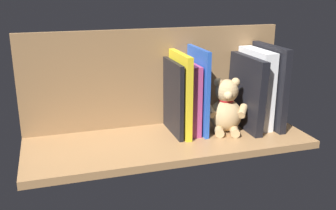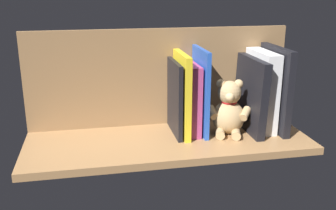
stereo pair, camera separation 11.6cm
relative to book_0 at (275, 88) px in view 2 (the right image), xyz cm
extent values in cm
cube|color=#A87A4C|center=(35.08, 2.32, -14.35)|extent=(85.34, 31.98, 2.20)
cube|color=olive|center=(35.08, -11.42, 2.58)|extent=(85.34, 1.50, 31.64)
cube|color=black|center=(0.00, 0.00, 0.00)|extent=(2.18, 20.54, 26.49)
cube|color=white|center=(3.98, -1.35, -0.73)|extent=(4.55, 17.64, 25.03)
cube|color=black|center=(8.13, 0.16, -1.60)|extent=(3.35, 20.87, 23.37)
ellipsoid|color=tan|center=(15.76, 1.78, -7.99)|extent=(12.29, 11.63, 10.52)
sphere|color=tan|center=(15.76, 1.78, -0.02)|extent=(7.23, 7.23, 7.23)
sphere|color=tan|center=(13.19, 2.64, 2.70)|extent=(2.79, 2.79, 2.79)
sphere|color=tan|center=(18.34, 0.93, 2.70)|extent=(2.79, 2.79, 2.79)
sphere|color=#DBB77F|center=(16.73, 4.70, -0.56)|extent=(2.79, 2.79, 2.79)
cylinder|color=tan|center=(11.43, 4.60, -6.15)|extent=(5.14, 5.58, 3.89)
cylinder|color=tan|center=(20.92, 1.46, -6.15)|extent=(2.62, 5.24, 3.89)
cylinder|color=tan|center=(14.92, 6.77, -11.85)|extent=(3.89, 4.62, 2.79)
cylinder|color=tan|center=(19.41, 5.29, -11.85)|extent=(3.89, 4.62, 2.79)
torus|color=red|center=(15.76, 1.78, -2.89)|extent=(6.06, 6.06, 0.82)
cube|color=blue|center=(23.99, -1.82, -0.01)|extent=(1.29, 16.90, 26.46)
cube|color=#B23F72|center=(26.84, -2.50, -2.31)|extent=(3.19, 15.55, 21.88)
cube|color=yellow|center=(29.97, -1.49, -0.60)|extent=(1.86, 17.56, 25.29)
cube|color=black|center=(32.15, -1.82, -1.84)|extent=(1.27, 16.90, 22.82)
camera|label=1|loc=(68.16, 108.50, 32.20)|focal=41.96mm
camera|label=2|loc=(56.88, 111.38, 32.20)|focal=41.96mm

